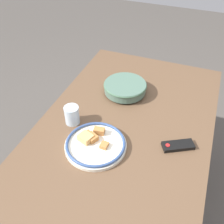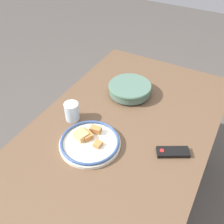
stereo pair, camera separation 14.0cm
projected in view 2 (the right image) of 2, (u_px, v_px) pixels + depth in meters
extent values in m
plane|color=#4C4742|center=(120.00, 201.00, 1.86)|extent=(8.00, 8.00, 0.00)
cube|color=brown|center=(123.00, 128.00, 1.38)|extent=(1.43, 0.88, 0.04)
cylinder|color=brown|center=(117.00, 97.00, 2.19)|extent=(0.06, 0.06, 0.71)
cylinder|color=brown|center=(207.00, 127.00, 1.92)|extent=(0.06, 0.06, 0.71)
cylinder|color=#4C6B5B|center=(130.00, 93.00, 1.57)|extent=(0.11, 0.11, 0.01)
cylinder|color=#4C6B5B|center=(130.00, 89.00, 1.55)|extent=(0.25, 0.25, 0.05)
cylinder|color=#9E4C1E|center=(130.00, 89.00, 1.55)|extent=(0.22, 0.22, 0.05)
torus|color=#42664C|center=(130.00, 86.00, 1.54)|extent=(0.26, 0.26, 0.01)
cylinder|color=silver|center=(90.00, 144.00, 1.26)|extent=(0.30, 0.30, 0.02)
torus|color=#334C7F|center=(90.00, 141.00, 1.25)|extent=(0.29, 0.29, 0.01)
cube|color=#B2753D|center=(82.00, 132.00, 1.29)|extent=(0.06, 0.05, 0.02)
cube|color=#B2753D|center=(87.00, 135.00, 1.27)|extent=(0.06, 0.07, 0.03)
cube|color=tan|center=(81.00, 135.00, 1.27)|extent=(0.07, 0.08, 0.03)
cube|color=#B2753D|center=(96.00, 130.00, 1.30)|extent=(0.04, 0.06, 0.03)
cube|color=#B2753D|center=(98.00, 144.00, 1.24)|extent=(0.04, 0.04, 0.02)
cube|color=black|center=(173.00, 152.00, 1.22)|extent=(0.13, 0.16, 0.02)
cylinder|color=red|center=(162.00, 151.00, 1.21)|extent=(0.02, 0.02, 0.00)
cylinder|color=silver|center=(72.00, 111.00, 1.38)|extent=(0.08, 0.08, 0.10)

